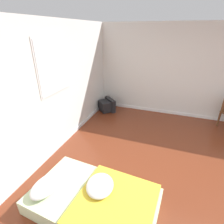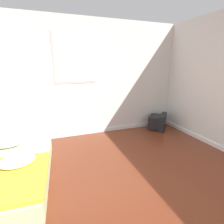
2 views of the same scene
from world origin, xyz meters
name	(u,v)px [view 1 (image 1 of 2)]	position (x,y,z in m)	size (l,w,h in m)	color
ground_plane	(194,186)	(0.00, 0.00, 0.00)	(20.00, 20.00, 0.00)	maroon
wall_back	(45,95)	(0.00, 2.83, 1.29)	(7.98, 0.08, 2.60)	silver
wall_right	(197,74)	(2.82, 0.00, 1.29)	(0.08, 8.00, 2.60)	silver
mattress_bed	(93,200)	(-0.93, 1.44, 0.15)	(1.21, 1.89, 0.38)	beige
crt_tv	(107,105)	(2.32, 2.50, 0.19)	(0.64, 0.64, 0.40)	black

